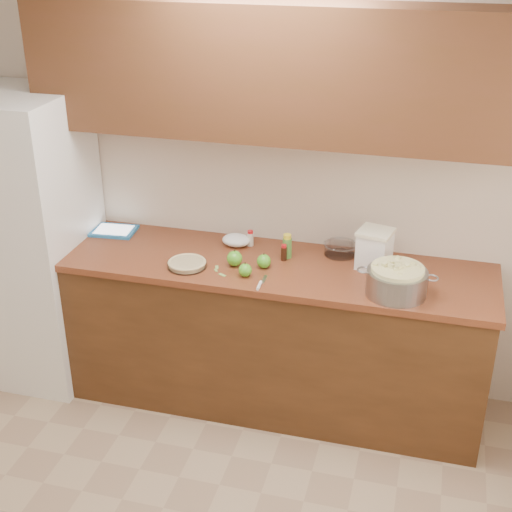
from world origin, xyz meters
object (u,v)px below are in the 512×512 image
(colander, at_px, (397,281))
(tablet, at_px, (114,231))
(flour_canister, at_px, (375,249))
(pie, at_px, (187,264))

(colander, relative_size, tablet, 1.48)
(colander, distance_m, flour_canister, 0.32)
(flour_canister, height_order, tablet, flour_canister)
(colander, xyz_separation_m, flour_canister, (-0.15, 0.28, 0.04))
(flour_canister, bearing_deg, pie, -165.12)
(pie, xyz_separation_m, colander, (1.15, -0.02, 0.06))
(flour_canister, bearing_deg, colander, -62.41)
(tablet, bearing_deg, pie, -33.91)
(colander, relative_size, flour_canister, 1.88)
(pie, distance_m, colander, 1.15)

